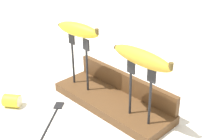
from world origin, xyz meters
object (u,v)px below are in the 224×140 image
at_px(banana_raised_left, 78,30).
at_px(fork_fallen_near, 54,114).
at_px(fork_stand_left, 80,57).
at_px(fork_stand_right, 140,87).
at_px(banana_chunk_far, 12,101).
at_px(banana_raised_right, 142,58).

bearing_deg(banana_raised_left, fork_fallen_near, -74.59).
relative_size(fork_stand_left, fork_stand_right, 1.06).
height_order(banana_raised_left, banana_chunk_far, banana_raised_left).
relative_size(fork_stand_right, banana_raised_right, 0.85).
relative_size(fork_stand_left, banana_raised_right, 0.90).
distance_m(fork_stand_left, banana_raised_left, 0.09).
height_order(fork_stand_right, fork_fallen_near, fork_stand_right).
bearing_deg(fork_fallen_near, banana_chunk_far, -154.13).
distance_m(fork_stand_right, fork_fallen_near, 0.29).
height_order(banana_raised_left, banana_raised_right, banana_raised_left).
height_order(fork_fallen_near, banana_chunk_far, banana_chunk_far).
xyz_separation_m(banana_raised_left, banana_raised_right, (0.26, 0.00, -0.01)).
xyz_separation_m(banana_raised_left, fork_fallen_near, (0.04, -0.14, -0.22)).
distance_m(banana_raised_left, banana_chunk_far, 0.31).
relative_size(banana_raised_right, fork_fallen_near, 1.24).
bearing_deg(banana_raised_left, banana_raised_right, 0.00).
distance_m(fork_stand_left, banana_raised_right, 0.27).
relative_size(fork_fallen_near, banana_chunk_far, 2.46).
xyz_separation_m(banana_raised_left, banana_chunk_far, (-0.09, -0.20, -0.21)).
xyz_separation_m(fork_stand_right, fork_fallen_near, (-0.22, -0.14, -0.13)).
distance_m(banana_raised_right, fork_fallen_near, 0.34).
height_order(fork_stand_right, banana_chunk_far, fork_stand_right).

